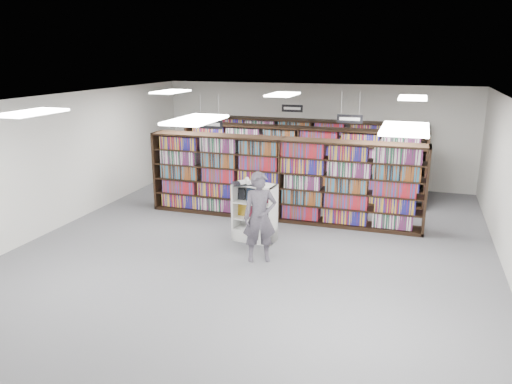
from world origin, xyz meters
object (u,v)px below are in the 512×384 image
(bookshelf_row_near, at_px, (282,179))
(shopper, at_px, (260,217))
(endcap_display, at_px, (255,221))
(open_book, at_px, (248,182))

(bookshelf_row_near, xyz_separation_m, shopper, (0.28, -2.70, -0.12))
(endcap_display, xyz_separation_m, shopper, (0.45, -1.07, 0.47))
(endcap_display, bearing_deg, shopper, -61.43)
(open_book, bearing_deg, bookshelf_row_near, 55.06)
(endcap_display, bearing_deg, open_book, -154.59)
(bookshelf_row_near, bearing_deg, open_book, -100.55)
(endcap_display, distance_m, open_book, 0.91)
(bookshelf_row_near, bearing_deg, endcap_display, -95.88)
(bookshelf_row_near, distance_m, open_book, 1.73)
(bookshelf_row_near, xyz_separation_m, open_book, (-0.31, -1.68, 0.31))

